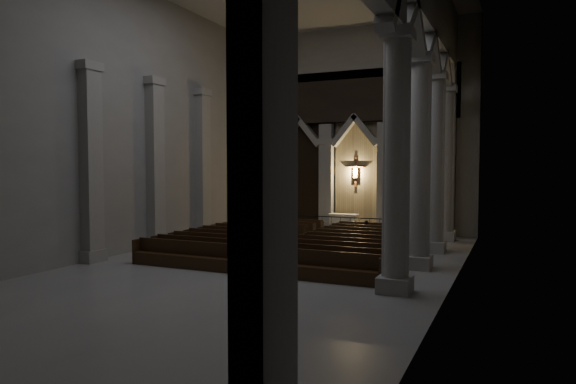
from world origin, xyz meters
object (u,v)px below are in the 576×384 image
object	(u,v)px
altar_rail	(341,223)
worshipper	(367,232)
candle_stand_left	(294,224)
pews	(296,246)
candle_stand_right	(395,231)
altar	(343,221)

from	to	relation	value
altar_rail	worshipper	world-z (taller)	worshipper
altar_rail	candle_stand_left	world-z (taller)	candle_stand_left
pews	worshipper	distance (m)	4.93
candle_stand_right	pews	size ratio (longest dim) A/B	0.13
pews	worshipper	size ratio (longest dim) A/B	8.87
candle_stand_right	worshipper	xyz separation A→B (m)	(-0.88, -2.68, 0.22)
candle_stand_left	altar	bearing A→B (deg)	24.98
worshipper	candle_stand_left	bearing A→B (deg)	134.86
altar_rail	pews	size ratio (longest dim) A/B	0.56
candle_stand_right	pews	world-z (taller)	candle_stand_right
pews	candle_stand_left	bearing A→B (deg)	114.12
pews	worshipper	xyz separation A→B (m)	(1.96, 4.51, 0.23)
worshipper	pews	bearing A→B (deg)	-131.99
altar	altar_rail	bearing A→B (deg)	-76.18
altar	candle_stand_right	size ratio (longest dim) A/B	1.38
candle_stand_left	worshipper	world-z (taller)	candle_stand_left
candle_stand_right	worshipper	size ratio (longest dim) A/B	1.11
candle_stand_left	pews	world-z (taller)	candle_stand_left
altar_rail	candle_stand_right	world-z (taller)	candle_stand_right
pews	altar_rail	bearing A→B (deg)	90.00
worshipper	altar	bearing A→B (deg)	104.31
candle_stand_left	pews	xyz separation A→B (m)	(3.18, -7.09, -0.07)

